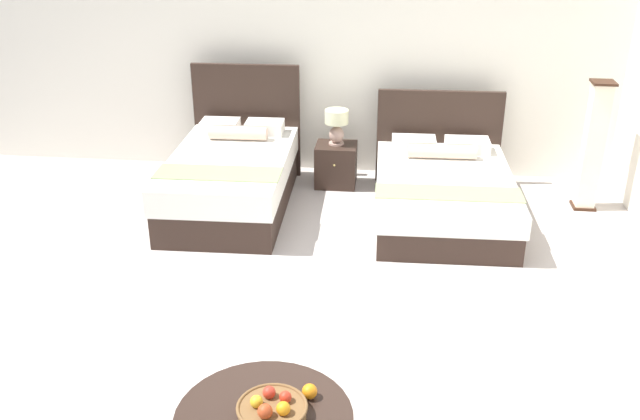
{
  "coord_description": "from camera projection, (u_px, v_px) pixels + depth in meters",
  "views": [
    {
      "loc": [
        0.59,
        -4.84,
        3.08
      ],
      "look_at": [
        -0.02,
        0.54,
        0.61
      ],
      "focal_mm": 39.41,
      "sensor_mm": 36.0,
      "label": 1
    }
  ],
  "objects": [
    {
      "name": "loose_orange",
      "position": [
        310.0,
        391.0,
        3.98
      ],
      "size": [
        0.09,
        0.09,
        0.09
      ],
      "color": "orange",
      "rests_on": "coffee_table"
    },
    {
      "name": "ground_plane",
      "position": [
        315.0,
        307.0,
        5.72
      ],
      "size": [
        9.86,
        9.9,
        0.02
      ],
      "primitive_type": "cube",
      "color": "#BAB0AB"
    },
    {
      "name": "fruit_bowl",
      "position": [
        272.0,
        410.0,
        3.83
      ],
      "size": [
        0.39,
        0.39,
        0.15
      ],
      "color": "brown",
      "rests_on": "coffee_table"
    },
    {
      "name": "bed_near_corner",
      "position": [
        443.0,
        191.0,
        7.2
      ],
      "size": [
        1.43,
        2.08,
        1.08
      ],
      "color": "#2E201A",
      "rests_on": "ground"
    },
    {
      "name": "bed_near_window",
      "position": [
        232.0,
        176.0,
        7.39
      ],
      "size": [
        1.26,
        2.11,
        1.31
      ],
      "color": "#2E201A",
      "rests_on": "ground"
    },
    {
      "name": "table_lamp",
      "position": [
        337.0,
        123.0,
        7.79
      ],
      "size": [
        0.26,
        0.26,
        0.4
      ],
      "color": "tan",
      "rests_on": "nightstand"
    },
    {
      "name": "floor_lamp_corner",
      "position": [
        593.0,
        147.0,
        7.21
      ],
      "size": [
        0.23,
        0.23,
        1.37
      ],
      "color": "#361F13",
      "rests_on": "ground"
    },
    {
      "name": "nightstand",
      "position": [
        336.0,
        165.0,
        7.97
      ],
      "size": [
        0.46,
        0.42,
        0.48
      ],
      "color": "#2E201A",
      "rests_on": "ground"
    },
    {
      "name": "wall_back",
      "position": [
        347.0,
        50.0,
        7.97
      ],
      "size": [
        9.86,
        0.12,
        2.86
      ],
      "primitive_type": "cube",
      "color": "white",
      "rests_on": "ground"
    }
  ]
}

